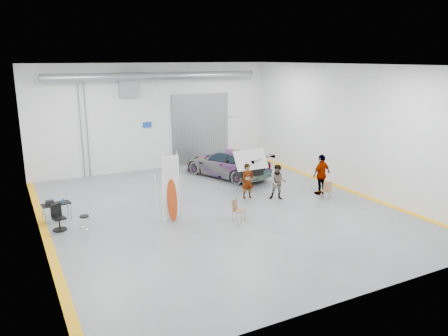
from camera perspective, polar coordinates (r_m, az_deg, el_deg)
name	(u,v)px	position (r m, az deg, el deg)	size (l,w,h in m)	color
ground	(218,209)	(18.69, -0.74, -5.40)	(16.00, 16.00, 0.00)	slate
room_shell	(201,108)	(19.83, -3.06, 7.84)	(14.02, 16.18, 6.01)	silver
sedan_car	(227,163)	(23.58, 0.42, 0.65)	(2.08, 5.11, 1.48)	white
person_a	(248,181)	(19.94, 3.11, -1.70)	(0.59, 0.39, 1.62)	brown
person_b	(278,182)	(19.88, 7.09, -1.85)	(0.79, 0.61, 1.62)	#476883
person_c	(321,174)	(20.94, 12.62, -0.83)	(1.12, 0.46, 1.93)	brown
surfboard_display	(170,194)	(17.13, -7.03, -3.36)	(0.77, 0.35, 2.80)	white
folding_chair_near	(239,214)	(17.32, 1.92, -6.09)	(0.56, 0.62, 0.86)	brown
folding_chair_far	(326,194)	(20.37, 13.17, -3.37)	(0.52, 0.62, 0.81)	brown
shop_stool	(85,225)	(16.87, -17.72, -7.07)	(0.35, 0.35, 0.70)	black
work_table	(54,204)	(18.53, -21.28, -4.38)	(1.13, 0.67, 0.88)	gray
office_chair	(59,219)	(17.52, -20.77, -6.26)	(0.52, 0.54, 0.97)	black
trunk_lid	(249,158)	(21.45, 3.30, 1.34)	(1.73, 1.05, 0.04)	silver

